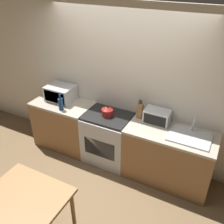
{
  "coord_description": "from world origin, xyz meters",
  "views": [
    {
      "loc": [
        1.5,
        -2.39,
        3.02
      ],
      "look_at": [
        -0.01,
        0.54,
        1.05
      ],
      "focal_mm": 40.0,
      "sensor_mm": 36.0,
      "label": 1
    }
  ],
  "objects_px": {
    "dining_table": "(25,203)",
    "bottle": "(61,104)",
    "kettle": "(107,111)",
    "toaster_oven": "(157,117)",
    "stove_range": "(108,138)",
    "microwave": "(61,93)"
  },
  "relations": [
    {
      "from": "bottle",
      "to": "dining_table",
      "type": "relative_size",
      "value": 0.31
    },
    {
      "from": "bottle",
      "to": "kettle",
      "type": "bearing_deg",
      "value": 13.99
    },
    {
      "from": "toaster_oven",
      "to": "dining_table",
      "type": "xyz_separation_m",
      "value": [
        -0.88,
        -1.95,
        -0.33
      ]
    },
    {
      "from": "toaster_oven",
      "to": "microwave",
      "type": "bearing_deg",
      "value": -177.92
    },
    {
      "from": "kettle",
      "to": "microwave",
      "type": "bearing_deg",
      "value": 174.37
    },
    {
      "from": "dining_table",
      "to": "microwave",
      "type": "bearing_deg",
      "value": 115.36
    },
    {
      "from": "bottle",
      "to": "microwave",
      "type": "bearing_deg",
      "value": 127.13
    },
    {
      "from": "stove_range",
      "to": "toaster_oven",
      "type": "distance_m",
      "value": 0.96
    },
    {
      "from": "stove_range",
      "to": "bottle",
      "type": "relative_size",
      "value": 3.15
    },
    {
      "from": "dining_table",
      "to": "bottle",
      "type": "bearing_deg",
      "value": 112.88
    },
    {
      "from": "microwave",
      "to": "stove_range",
      "type": "bearing_deg",
      "value": -5.58
    },
    {
      "from": "bottle",
      "to": "dining_table",
      "type": "distance_m",
      "value": 1.76
    },
    {
      "from": "microwave",
      "to": "toaster_oven",
      "type": "relative_size",
      "value": 1.24
    },
    {
      "from": "stove_range",
      "to": "kettle",
      "type": "xyz_separation_m",
      "value": [
        -0.01,
        -0.0,
        0.53
      ]
    },
    {
      "from": "microwave",
      "to": "toaster_oven",
      "type": "distance_m",
      "value": 1.77
    },
    {
      "from": "microwave",
      "to": "toaster_oven",
      "type": "height_order",
      "value": "microwave"
    },
    {
      "from": "kettle",
      "to": "toaster_oven",
      "type": "height_order",
      "value": "toaster_oven"
    },
    {
      "from": "stove_range",
      "to": "microwave",
      "type": "bearing_deg",
      "value": 174.42
    },
    {
      "from": "stove_range",
      "to": "kettle",
      "type": "relative_size",
      "value": 4.73
    },
    {
      "from": "microwave",
      "to": "toaster_oven",
      "type": "bearing_deg",
      "value": 2.08
    },
    {
      "from": "stove_range",
      "to": "dining_table",
      "type": "height_order",
      "value": "stove_range"
    },
    {
      "from": "microwave",
      "to": "dining_table",
      "type": "height_order",
      "value": "microwave"
    }
  ]
}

